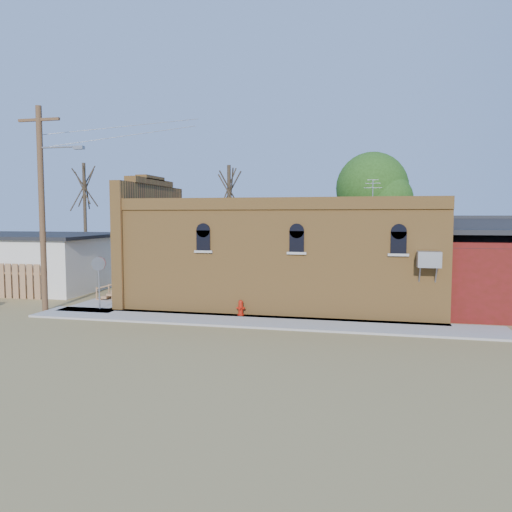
% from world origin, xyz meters
% --- Properties ---
extents(ground, '(120.00, 120.00, 0.00)m').
position_xyz_m(ground, '(0.00, 0.00, 0.00)').
color(ground, olive).
rests_on(ground, ground).
extents(sidewalk_south, '(19.00, 2.20, 0.08)m').
position_xyz_m(sidewalk_south, '(1.50, 0.90, 0.04)').
color(sidewalk_south, '#9E9991').
rests_on(sidewalk_south, ground).
extents(sidewalk_west, '(2.60, 10.00, 0.08)m').
position_xyz_m(sidewalk_west, '(-6.30, 6.00, 0.04)').
color(sidewalk_west, '#9E9991').
rests_on(sidewalk_west, ground).
extents(brick_bar, '(16.40, 7.97, 6.30)m').
position_xyz_m(brick_bar, '(1.64, 5.49, 2.34)').
color(brick_bar, '#AE7535').
rests_on(brick_bar, ground).
extents(red_shed, '(5.40, 6.40, 4.30)m').
position_xyz_m(red_shed, '(11.50, 5.50, 2.27)').
color(red_shed, '#4F150D').
rests_on(red_shed, ground).
extents(utility_pole, '(3.12, 0.26, 9.00)m').
position_xyz_m(utility_pole, '(-8.14, 1.20, 4.77)').
color(utility_pole, '#4C351E').
rests_on(utility_pole, ground).
extents(tree_bare_near, '(2.80, 2.80, 7.65)m').
position_xyz_m(tree_bare_near, '(-3.00, 13.00, 5.96)').
color(tree_bare_near, '#433526').
rests_on(tree_bare_near, ground).
extents(tree_bare_far, '(2.80, 2.80, 8.16)m').
position_xyz_m(tree_bare_far, '(-14.00, 14.00, 6.36)').
color(tree_bare_far, '#433526').
rests_on(tree_bare_far, ground).
extents(tree_leafy, '(4.40, 4.40, 8.15)m').
position_xyz_m(tree_leafy, '(6.00, 13.50, 5.93)').
color(tree_leafy, '#433526').
rests_on(tree_leafy, ground).
extents(fire_hydrant, '(0.37, 0.36, 0.65)m').
position_xyz_m(fire_hydrant, '(0.68, 1.80, 0.40)').
color(fire_hydrant, '#A01609').
rests_on(fire_hydrant, sidewalk_south).
extents(stop_sign, '(0.47, 0.51, 2.35)m').
position_xyz_m(stop_sign, '(-5.86, 1.80, 1.89)').
color(stop_sign, gray).
rests_on(stop_sign, sidewalk_south).
extents(trash_barrel, '(0.58, 0.58, 0.79)m').
position_xyz_m(trash_barrel, '(-5.30, 2.90, 0.47)').
color(trash_barrel, '#1B568B').
rests_on(trash_barrel, sidewalk_west).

